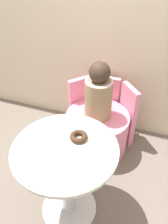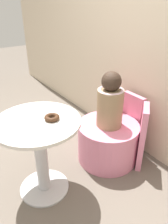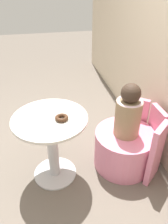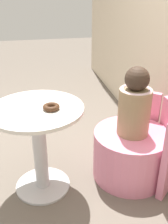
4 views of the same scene
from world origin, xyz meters
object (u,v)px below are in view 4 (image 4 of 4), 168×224
tub_chair (130,154)px  child_figure (135,104)px  round_table (39,136)px  donut (51,107)px

tub_chair → child_figure: size_ratio=1.13×
round_table → child_figure: 0.73m
round_table → tub_chair: round_table is taller
round_table → tub_chair: 0.75m
round_table → tub_chair: (-0.00, 0.70, -0.26)m
round_table → tub_chair: bearing=90.1°
tub_chair → donut: bearing=-85.1°
child_figure → donut: 0.61m
child_figure → donut: child_figure is taller
donut → round_table: bearing=-117.7°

